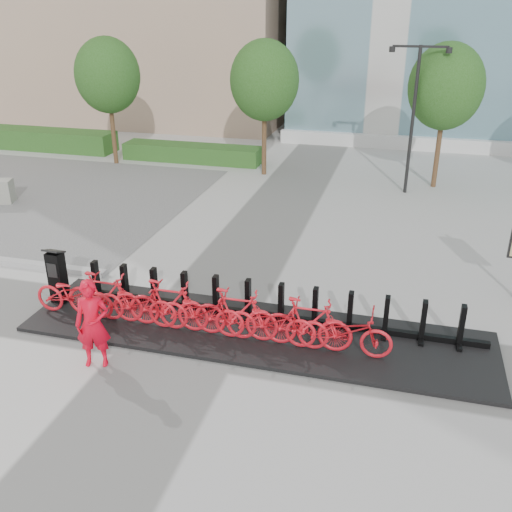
# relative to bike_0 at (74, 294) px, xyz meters

# --- Properties ---
(ground) EXTENTS (120.00, 120.00, 0.00)m
(ground) POSITION_rel_bike_0_xyz_m (2.60, 0.05, -0.56)
(ground) COLOR #9F9F9F
(hedge_a) EXTENTS (10.00, 1.40, 0.90)m
(hedge_a) POSITION_rel_bike_0_xyz_m (-11.40, 13.55, -0.11)
(hedge_a) COLOR #1D4C15
(hedge_a) RESTS_ON ground
(hedge_b) EXTENTS (6.00, 1.20, 0.70)m
(hedge_b) POSITION_rel_bike_0_xyz_m (-2.40, 13.25, -0.21)
(hedge_b) COLOR #1D4C15
(hedge_b) RESTS_ON ground
(tree_0) EXTENTS (2.60, 2.60, 5.10)m
(tree_0) POSITION_rel_bike_0_xyz_m (-5.40, 12.05, 3.03)
(tree_0) COLOR brown
(tree_0) RESTS_ON ground
(tree_1) EXTENTS (2.60, 2.60, 5.10)m
(tree_1) POSITION_rel_bike_0_xyz_m (1.10, 12.05, 3.03)
(tree_1) COLOR brown
(tree_1) RESTS_ON ground
(tree_2) EXTENTS (2.60, 2.60, 5.10)m
(tree_2) POSITION_rel_bike_0_xyz_m (7.60, 12.05, 3.03)
(tree_2) COLOR brown
(tree_2) RESTS_ON ground
(streetlamp) EXTENTS (2.00, 0.20, 5.00)m
(streetlamp) POSITION_rel_bike_0_xyz_m (6.60, 11.05, 2.58)
(streetlamp) COLOR black
(streetlamp) RESTS_ON ground
(dock_pad) EXTENTS (9.60, 2.40, 0.08)m
(dock_pad) POSITION_rel_bike_0_xyz_m (3.90, 0.35, -0.52)
(dock_pad) COLOR black
(dock_pad) RESTS_ON ground
(dock_rail_posts) EXTENTS (8.02, 0.50, 0.85)m
(dock_rail_posts) POSITION_rel_bike_0_xyz_m (3.96, 0.82, -0.05)
(dock_rail_posts) COLOR black
(dock_rail_posts) RESTS_ON dock_pad
(bike_0) EXTENTS (1.81, 0.63, 0.95)m
(bike_0) POSITION_rel_bike_0_xyz_m (0.00, 0.00, 0.00)
(bike_0) COLOR red
(bike_0) RESTS_ON dock_pad
(bike_1) EXTENTS (1.76, 0.50, 1.06)m
(bike_1) POSITION_rel_bike_0_xyz_m (0.72, 0.00, 0.05)
(bike_1) COLOR red
(bike_1) RESTS_ON dock_pad
(bike_2) EXTENTS (1.81, 0.63, 0.95)m
(bike_2) POSITION_rel_bike_0_xyz_m (1.44, 0.00, 0.00)
(bike_2) COLOR red
(bike_2) RESTS_ON dock_pad
(bike_3) EXTENTS (1.76, 0.50, 1.06)m
(bike_3) POSITION_rel_bike_0_xyz_m (2.16, 0.00, 0.05)
(bike_3) COLOR red
(bike_3) RESTS_ON dock_pad
(bike_4) EXTENTS (1.81, 0.63, 0.95)m
(bike_4) POSITION_rel_bike_0_xyz_m (2.88, 0.00, 0.00)
(bike_4) COLOR red
(bike_4) RESTS_ON dock_pad
(bike_5) EXTENTS (1.76, 0.50, 1.06)m
(bike_5) POSITION_rel_bike_0_xyz_m (3.60, 0.00, 0.05)
(bike_5) COLOR red
(bike_5) RESTS_ON dock_pad
(bike_6) EXTENTS (1.81, 0.63, 0.95)m
(bike_6) POSITION_rel_bike_0_xyz_m (4.32, 0.00, 0.00)
(bike_6) COLOR red
(bike_6) RESTS_ON dock_pad
(bike_7) EXTENTS (1.76, 0.50, 1.06)m
(bike_7) POSITION_rel_bike_0_xyz_m (5.04, 0.00, 0.05)
(bike_7) COLOR red
(bike_7) RESTS_ON dock_pad
(bike_8) EXTENTS (1.81, 0.63, 0.95)m
(bike_8) POSITION_rel_bike_0_xyz_m (5.76, 0.00, 0.00)
(bike_8) COLOR red
(bike_8) RESTS_ON dock_pad
(kiosk) EXTENTS (0.41, 0.35, 1.30)m
(kiosk) POSITION_rel_bike_0_xyz_m (-0.67, 0.44, 0.15)
(kiosk) COLOR black
(kiosk) RESTS_ON dock_pad
(worker_red) EXTENTS (0.73, 0.58, 1.73)m
(worker_red) POSITION_rel_bike_0_xyz_m (1.32, -1.46, 0.31)
(worker_red) COLOR red
(worker_red) RESTS_ON ground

